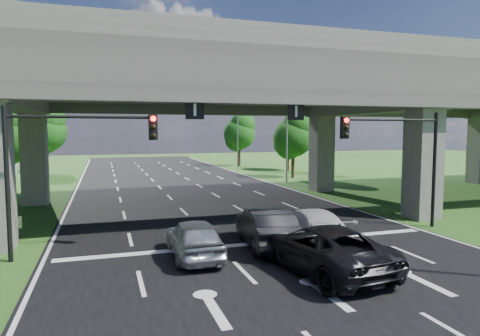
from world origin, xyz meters
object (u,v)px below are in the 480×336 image
signal_right (401,148)px  car_silver (194,238)px  car_white (311,226)px  car_trailing (322,248)px  streetlight_far (283,122)px  streetlight_beyond (235,125)px  signal_left (67,153)px  car_dark (266,227)px

signal_right → car_silver: size_ratio=1.32×
car_white → signal_right: bearing=-162.8°
car_silver → car_trailing: car_trailing is taller
car_white → car_trailing: bearing=75.2°
streetlight_far → streetlight_beyond: 16.00m
signal_left → car_dark: signal_left is taller
signal_right → streetlight_beyond: streetlight_beyond is taller
streetlight_far → streetlight_beyond: (0.00, 16.00, 0.00)m
signal_right → car_white: (-5.54, -1.08, -3.38)m
signal_left → streetlight_beyond: bearing=63.6°
streetlight_far → streetlight_beyond: bearing=90.0°
car_white → signal_left: bearing=0.0°
signal_right → signal_left: size_ratio=1.00×
signal_left → car_dark: size_ratio=1.16×
car_silver → streetlight_beyond: bearing=-108.3°
signal_right → streetlight_beyond: 36.17m
signal_left → car_white: signal_left is taller
streetlight_far → car_trailing: (-9.18, -24.71, -4.98)m
signal_right → car_dark: signal_right is taller
streetlight_far → car_silver: 25.88m
signal_left → car_white: bearing=-6.1°
car_trailing → signal_left: bearing=-34.4°
car_dark → signal_right: bearing=-165.9°
car_dark → car_trailing: car_dark is taller
signal_left → car_silver: bearing=-19.0°
streetlight_far → car_white: 23.09m
streetlight_far → car_trailing: bearing=-110.4°
streetlight_far → car_dark: bearing=-115.3°
car_silver → car_dark: size_ratio=0.88×
signal_right → streetlight_beyond: size_ratio=0.60×
streetlight_beyond → car_dark: streetlight_beyond is taller
car_silver → car_trailing: size_ratio=0.76×
car_trailing → streetlight_beyond: bearing=-109.1°
car_silver → car_white: 5.42m
signal_right → car_silver: 11.57m
signal_left → car_silver: size_ratio=1.32×
streetlight_beyond → car_silver: 40.24m
streetlight_beyond → car_silver: streetlight_beyond is taller
car_silver → car_dark: 3.37m
streetlight_beyond → car_silver: (-13.22, -37.67, -5.04)m
streetlight_beyond → car_white: (-7.82, -37.14, -5.04)m
signal_right → car_trailing: signal_right is taller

